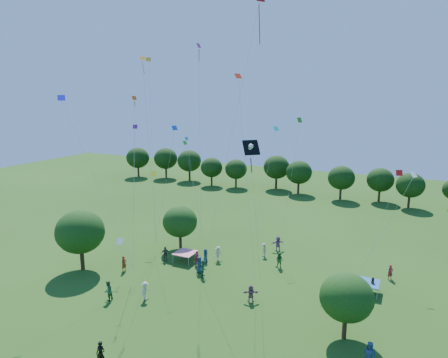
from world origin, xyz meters
The scene contains 41 objects.
near_tree_west centered at (-15.90, 12.11, 4.24)m, with size 5.11×5.11×6.55m.
near_tree_north centered at (-9.46, 21.65, 3.45)m, with size 4.17×4.17×5.33m.
near_tree_east centered at (11.51, 11.27, 3.42)m, with size 4.05×4.05×5.25m.
treeline centered at (-1.73, 55.43, 4.09)m, with size 88.01×8.77×6.77m.
tent_red_stripe centered at (-6.96, 18.56, 1.04)m, with size 2.20×2.20×1.10m.
tent_blue centered at (12.30, 19.60, 1.04)m, with size 2.20×2.20×1.10m.
man_in_black centered at (-3.23, 0.86, 0.89)m, with size 0.66×0.43×1.78m, color black.
crowd_person_0 centered at (-4.83, 19.40, 0.77)m, with size 0.76×0.41×1.55m, color navy.
crowd_person_1 centered at (-11.57, 13.63, 0.85)m, with size 0.63×0.41×1.70m, color maroon.
crowd_person_2 centered at (-3.28, 16.08, 0.90)m, with size 0.89×0.48×1.81m, color #285F3A.
crowd_person_3 centered at (-3.72, 20.35, 0.84)m, with size 1.10×0.49×1.68m, color beige.
crowd_person_4 centered at (12.78, 19.61, 0.82)m, with size 0.97×0.44×1.65m, color #3F3633.
crowd_person_5 centered at (2.98, 13.37, 0.81)m, with size 1.51×0.54×1.61m, color #824C6C.
crowd_person_6 centered at (13.57, 8.75, 0.88)m, with size 0.87×0.47×1.76m, color navy.
crowd_person_7 centered at (-5.23, 18.15, 0.84)m, with size 0.62×0.40×1.67m, color maroon.
crowd_person_8 centered at (-8.89, 8.10, 0.93)m, with size 0.91×0.49×1.85m, color #23532F.
crowd_person_9 centered at (0.54, 23.73, 0.78)m, with size 1.02×0.46×1.56m, color #A3A082.
crowd_person_10 centered at (-9.13, 17.81, 0.83)m, with size 0.98×0.44×1.67m, color #443F36.
crowd_person_11 centered at (1.48, 26.08, 0.91)m, with size 1.70×0.61×1.82m, color #915795.
crowd_person_12 centered at (-4.14, 16.69, 0.89)m, with size 0.88×0.48×1.78m, color navy.
crowd_person_13 centered at (14.15, 23.58, 0.78)m, with size 0.59×0.38×1.57m, color maroon.
crowd_person_14 centered at (3.15, 21.43, 0.87)m, with size 0.86×0.46×1.74m, color #29602B.
crowd_person_15 centered at (-5.92, 9.68, 0.85)m, with size 1.11×0.50×1.70m, color beige.
pirate_kite centered at (3.86, 10.69, 14.24)m, with size 1.39×4.70×13.69m.
red_high_kite centered at (2.27, 13.76, 21.27)m, with size 6.39×1.88×24.81m.
small_kite_0 centered at (1.17, 15.32, 15.55)m, with size 2.26×0.71×18.91m.
small_kite_1 centered at (-10.10, 14.36, 13.46)m, with size 1.48×3.37×16.98m.
small_kite_2 centered at (-14.46, 23.51, 17.39)m, with size 4.53×5.96×21.64m.
small_kite_3 centered at (-10.32, 25.50, 10.04)m, with size 5.49×5.03×11.30m.
small_kite_4 centered at (-8.55, 18.50, 12.02)m, with size 3.65×0.81×13.90m.
small_kite_5 centered at (-10.15, 14.36, 11.55)m, with size 1.67×3.54×14.13m.
small_kite_6 centered at (-10.65, 12.19, 3.77)m, with size 1.90×0.70×2.96m.
small_kite_7 centered at (-10.19, 25.78, 9.57)m, with size 5.34×5.56×11.72m.
small_kite_8 centered at (13.74, 25.33, 9.24)m, with size 2.73×4.34×9.61m.
small_kite_9 centered at (-10.40, 17.09, 16.40)m, with size 1.40×2.94×20.86m.
small_kite_10 centered at (-13.34, 22.00, 7.96)m, with size 2.64×3.61×7.82m.
small_kite_11 centered at (3.49, 24.98, 12.75)m, with size 0.91×4.24×14.65m.
small_kite_12 centered at (-14.24, 10.97, 14.83)m, with size 7.38×1.43×17.08m.
small_kite_13 centered at (-5.86, 20.31, 17.66)m, with size 1.26×2.27×22.24m.
small_kite_14 centered at (14.17, 12.02, 10.21)m, with size 4.80×1.02×11.91m.
small_kite_15 centered at (0.06, 27.13, 12.04)m, with size 1.53×4.81×13.41m.
Camera 1 is at (14.87, -17.61, 18.38)m, focal length 32.00 mm.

